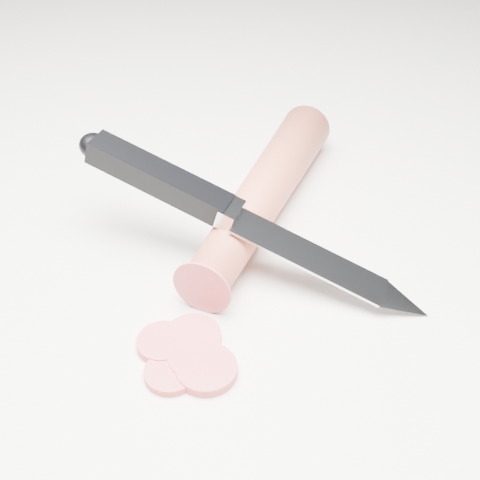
{
  "coord_description": "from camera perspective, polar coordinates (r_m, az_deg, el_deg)",
  "views": [
    {
      "loc": [
        0.03,
        -0.33,
        0.32
      ],
      "look_at": [
        0.05,
        0.03,
        0.02
      ],
      "focal_mm": 50.0,
      "sensor_mm": 36.0,
      "label": 1
    }
  ],
  "objects": [
    {
      "name": "ground",
      "position": [
        0.46,
        -6.03,
        -4.5
      ],
      "size": [
        2.4,
        2.4,
        0.0
      ],
      "primitive_type": "plane",
      "color": "silver",
      "rests_on": "ground"
    },
    {
      "name": "carrot_slice_3",
      "position": [
        0.43,
        -4.05,
        -8.26
      ],
      "size": [
        0.04,
        0.04,
        0.01
      ],
      "primitive_type": "cylinder",
      "color": "#C44447",
      "rests_on": "ground"
    },
    {
      "name": "kitchen_knife",
      "position": [
        0.46,
        0.84,
        1.78
      ],
      "size": [
        0.25,
        0.14,
        0.08
      ],
      "primitive_type": null,
      "color": "#B8BABF",
      "rests_on": "ground"
    },
    {
      "name": "carrot_slice_5",
      "position": [
        0.43,
        -6.6,
        -8.72
      ],
      "size": [
        0.03,
        0.03,
        0.01
      ],
      "primitive_type": "cylinder",
      "color": "#C44447",
      "rests_on": "ground"
    },
    {
      "name": "carrot",
      "position": [
        0.51,
        1.95,
        3.87
      ],
      "size": [
        0.13,
        0.22,
        0.04
      ],
      "primitive_type": "cylinder",
      "rotation": [
        1.57,
        0.0,
        -0.44
      ],
      "color": "#BD4831",
      "rests_on": "ground"
    },
    {
      "name": "carrot_slice_4",
      "position": [
        0.41,
        -2.88,
        -10.98
      ],
      "size": [
        0.04,
        0.04,
        0.01
      ],
      "primitive_type": "cylinder",
      "color": "#C44447",
      "rests_on": "ground"
    },
    {
      "name": "carrot_slice_0",
      "position": [
        0.42,
        -3.78,
        -10.11
      ],
      "size": [
        0.03,
        0.03,
        0.01
      ],
      "primitive_type": "cylinder",
      "color": "#C44447",
      "rests_on": "ground"
    },
    {
      "name": "carrot_slice_1",
      "position": [
        0.41,
        -5.91,
        -11.21
      ],
      "size": [
        0.03,
        0.03,
        0.01
      ],
      "primitive_type": "cylinder",
      "color": "#C44447",
      "rests_on": "ground"
    },
    {
      "name": "carrot_slice_2",
      "position": [
        0.42,
        -3.86,
        -9.29
      ],
      "size": [
        0.03,
        0.03,
        0.01
      ],
      "primitive_type": "cylinder",
      "color": "#C44447",
      "rests_on": "ground"
    }
  ]
}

